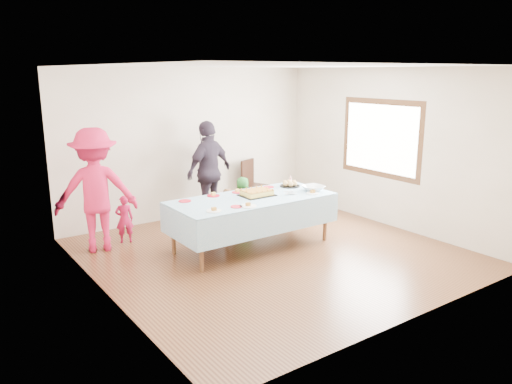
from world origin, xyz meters
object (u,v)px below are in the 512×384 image
Objects in this scene: party_table at (252,201)px; birthday_cake at (257,193)px; adult_left at (96,190)px; dining_chair at (252,182)px.

party_table is 0.17m from birthday_cake.
party_table is at bearing -157.59° from birthday_cake.
party_table is 2.32m from adult_left.
dining_chair is 0.52× the size of adult_left.
birthday_cake is 0.52× the size of dining_chair.
dining_chair is (1.27, 1.83, -0.19)m from party_table.
dining_chair reaches higher than birthday_cake.
adult_left reaches higher than party_table.
birthday_cake is at bearing 166.07° from adult_left.
dining_chair is 3.31m from adult_left.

